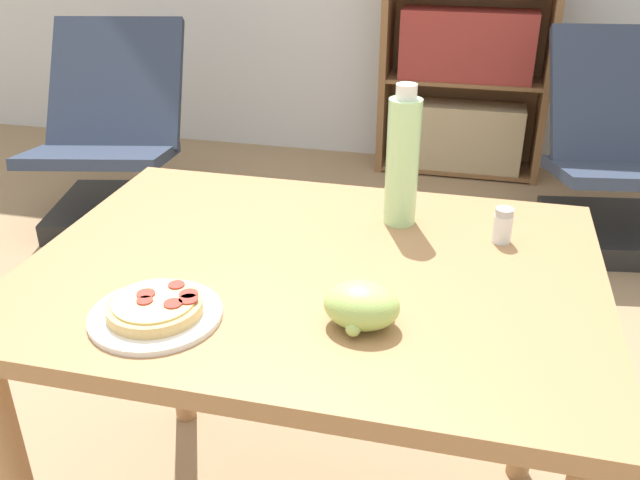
{
  "coord_description": "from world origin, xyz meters",
  "views": [
    {
      "loc": [
        0.33,
        -1.22,
        1.38
      ],
      "look_at": [
        0.07,
        -0.15,
        0.82
      ],
      "focal_mm": 38.0,
      "sensor_mm": 36.0,
      "label": 1
    }
  ],
  "objects": [
    {
      "name": "pizza_on_plate",
      "position": [
        -0.15,
        -0.38,
        0.78
      ],
      "size": [
        0.22,
        0.22,
        0.04
      ],
      "color": "white",
      "rests_on": "dining_table"
    },
    {
      "name": "grape_bunch",
      "position": [
        0.18,
        -0.32,
        0.8
      ],
      "size": [
        0.12,
        0.1,
        0.08
      ],
      "color": "#A8CC66",
      "rests_on": "dining_table"
    },
    {
      "name": "dining_table",
      "position": [
        0.05,
        -0.14,
        0.65
      ],
      "size": [
        1.07,
        0.8,
        0.76
      ],
      "color": "#A37549",
      "rests_on": "ground_plane"
    },
    {
      "name": "bookshelf",
      "position": [
        0.23,
        2.45,
        0.71
      ],
      "size": [
        0.87,
        0.3,
        1.51
      ],
      "color": "brown",
      "rests_on": "ground_plane"
    },
    {
      "name": "salt_shaker",
      "position": [
        0.4,
        0.04,
        0.8
      ],
      "size": [
        0.04,
        0.04,
        0.07
      ],
      "color": "white",
      "rests_on": "dining_table"
    },
    {
      "name": "lounge_chair_far",
      "position": [
        0.95,
        1.75,
        0.29
      ],
      "size": [
        0.71,
        0.85,
        0.88
      ],
      "rotation": [
        0.0,
        0.0,
        0.16
      ],
      "color": "black",
      "rests_on": "ground_plane"
    },
    {
      "name": "lounge_chair_near",
      "position": [
        -1.3,
        1.43,
        0.29
      ],
      "size": [
        0.74,
        0.87,
        0.88
      ],
      "rotation": [
        0.0,
        0.0,
        0.22
      ],
      "color": "black",
      "rests_on": "ground_plane"
    },
    {
      "name": "drink_bottle",
      "position": [
        0.19,
        0.08,
        0.9
      ],
      "size": [
        0.07,
        0.07,
        0.3
      ],
      "color": "#B7EAA3",
      "rests_on": "dining_table"
    }
  ]
}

